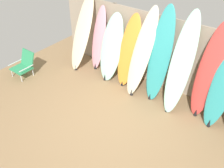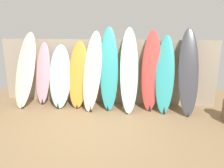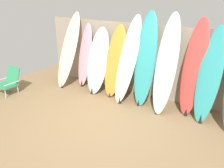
% 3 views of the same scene
% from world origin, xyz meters
% --- Properties ---
extents(ground, '(7.68, 7.68, 0.00)m').
position_xyz_m(ground, '(0.00, 0.00, 0.00)').
color(ground, '#8E704C').
extents(fence_back, '(6.08, 0.11, 1.80)m').
position_xyz_m(fence_back, '(-0.00, 2.01, 0.90)').
color(fence_back, gray).
rests_on(fence_back, ground).
extents(surfboard_cream_0, '(0.66, 0.90, 2.01)m').
position_xyz_m(surfboard_cream_0, '(-2.14, 1.51, 0.99)').
color(surfboard_cream_0, beige).
rests_on(surfboard_cream_0, ground).
extents(surfboard_pink_1, '(0.47, 0.49, 1.73)m').
position_xyz_m(surfboard_pink_1, '(-1.74, 1.72, 0.85)').
color(surfboard_pink_1, pink).
rests_on(surfboard_pink_1, ground).
extents(surfboard_seafoam_2, '(0.66, 0.76, 1.68)m').
position_xyz_m(surfboard_seafoam_2, '(-1.18, 1.56, 0.83)').
color(surfboard_seafoam_2, '#9ED6BC').
rests_on(surfboard_seafoam_2, ground).
extents(surfboard_orange_3, '(0.56, 0.60, 1.78)m').
position_xyz_m(surfboard_orange_3, '(-0.68, 1.59, 0.88)').
color(surfboard_orange_3, orange).
rests_on(surfboard_orange_3, ground).
extents(surfboard_cream_4, '(0.59, 0.88, 2.05)m').
position_xyz_m(surfboard_cream_4, '(-0.27, 1.51, 1.01)').
color(surfboard_cream_4, beige).
rests_on(surfboard_cream_4, ground).
extents(surfboard_teal_5, '(0.55, 0.68, 2.15)m').
position_xyz_m(surfboard_teal_5, '(0.17, 1.57, 1.06)').
color(surfboard_teal_5, teal).
rests_on(surfboard_teal_5, ground).
extents(surfboard_seafoam_6, '(0.53, 0.91, 2.15)m').
position_xyz_m(surfboard_seafoam_6, '(0.70, 1.52, 1.07)').
color(surfboard_seafoam_6, '#9ED6BC').
rests_on(surfboard_seafoam_6, ground).
extents(surfboard_red_7, '(0.55, 0.60, 2.08)m').
position_xyz_m(surfboard_red_7, '(1.26, 1.64, 1.03)').
color(surfboard_red_7, '#D13D38').
rests_on(surfboard_red_7, ground).
extents(surfboard_teal_8, '(0.53, 0.71, 1.95)m').
position_xyz_m(surfboard_teal_8, '(1.61, 1.54, 0.96)').
color(surfboard_teal_8, teal).
rests_on(surfboard_teal_8, ground).
extents(surfboard_charcoal_9, '(0.49, 0.79, 2.12)m').
position_xyz_m(surfboard_charcoal_9, '(2.17, 1.49, 1.05)').
color(surfboard_charcoal_9, '#38383D').
rests_on(surfboard_charcoal_9, ground).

